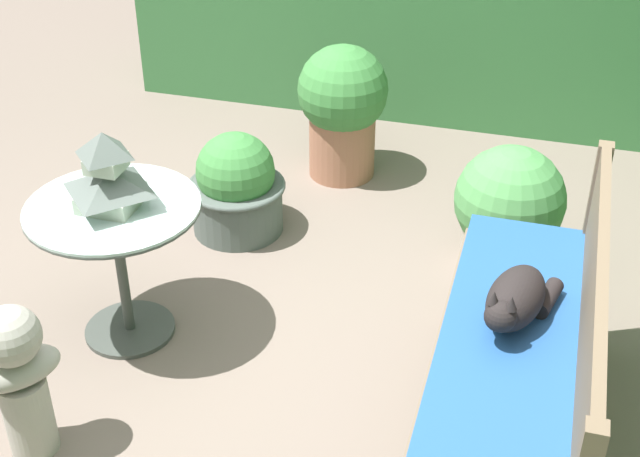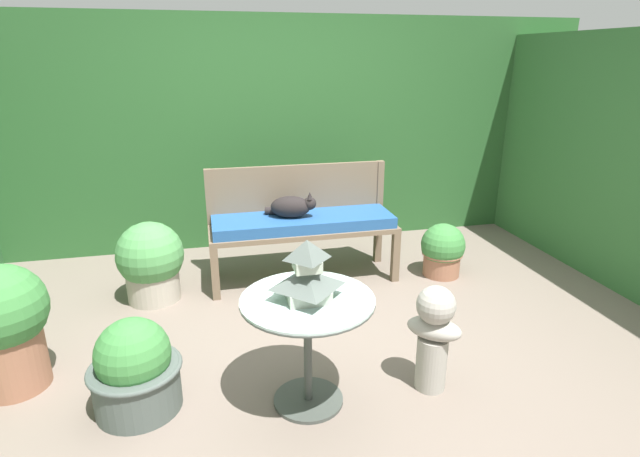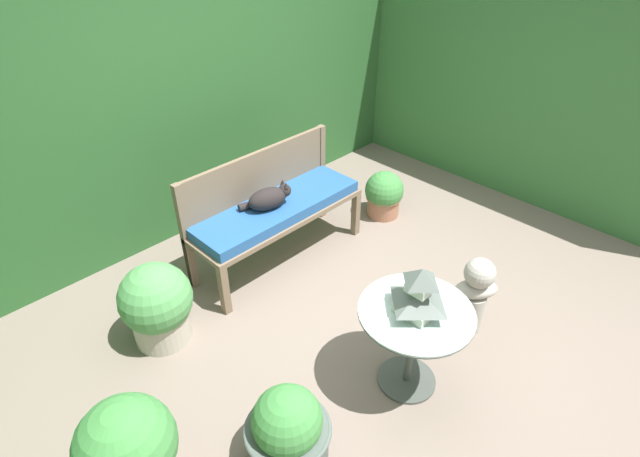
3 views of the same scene
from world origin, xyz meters
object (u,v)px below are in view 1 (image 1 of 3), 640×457
(cat, at_px, (516,300))
(garden_bust, at_px, (19,374))
(patio_table, at_px, (116,234))
(potted_plant_path_edge, at_px, (508,212))
(pagoda_birdhouse, at_px, (108,175))
(potted_plant_bench_right, at_px, (343,106))
(garden_bench, at_px, (508,357))
(potted_plant_patio_mid, at_px, (236,188))

(cat, xyz_separation_m, garden_bust, (0.50, -1.61, -0.29))
(patio_table, bearing_deg, potted_plant_path_edge, 121.82)
(pagoda_birdhouse, distance_m, potted_plant_bench_right, 1.72)
(garden_bench, bearing_deg, patio_table, -100.49)
(cat, height_order, pagoda_birdhouse, pagoda_birdhouse)
(patio_table, bearing_deg, garden_bust, -2.66)
(garden_bust, xyz_separation_m, potted_plant_bench_right, (-2.30, 0.55, 0.05))
(pagoda_birdhouse, bearing_deg, potted_plant_bench_right, 162.22)
(garden_bust, relative_size, potted_plant_path_edge, 1.01)
(garden_bust, bearing_deg, potted_plant_patio_mid, -147.30)
(cat, relative_size, potted_plant_path_edge, 0.65)
(cat, distance_m, pagoda_birdhouse, 1.60)
(potted_plant_patio_mid, bearing_deg, garden_bench, 50.09)
(patio_table, relative_size, potted_plant_bench_right, 0.93)
(potted_plant_path_edge, relative_size, potted_plant_bench_right, 0.84)
(cat, xyz_separation_m, potted_plant_bench_right, (-1.80, -1.07, -0.24))
(pagoda_birdhouse, distance_m, potted_plant_patio_mid, 1.05)
(potted_plant_path_edge, xyz_separation_m, potted_plant_bench_right, (-0.68, -0.96, 0.10))
(cat, relative_size, garden_bust, 0.64)
(potted_plant_patio_mid, bearing_deg, pagoda_birdhouse, -10.14)
(garden_bust, bearing_deg, patio_table, -143.08)
(patio_table, bearing_deg, potted_plant_patio_mid, 169.86)
(potted_plant_path_edge, bearing_deg, pagoda_birdhouse, -58.18)
(potted_plant_bench_right, bearing_deg, garden_bust, -13.33)
(garden_bench, xyz_separation_m, cat, (-0.09, -0.00, 0.17))
(garden_bust, xyz_separation_m, potted_plant_path_edge, (-1.62, 1.51, -0.04))
(potted_plant_bench_right, bearing_deg, potted_plant_patio_mid, -26.63)
(cat, xyz_separation_m, patio_table, (-0.20, -1.58, -0.15))
(cat, xyz_separation_m, pagoda_birdhouse, (-0.20, -1.58, 0.12))
(cat, relative_size, pagoda_birdhouse, 1.27)
(garden_bust, distance_m, potted_plant_path_edge, 2.21)
(patio_table, bearing_deg, cat, 82.73)
(garden_bench, bearing_deg, garden_bust, -75.74)
(pagoda_birdhouse, height_order, potted_plant_bench_right, pagoda_birdhouse)
(garden_bust, height_order, potted_plant_path_edge, garden_bust)
(patio_table, xyz_separation_m, potted_plant_path_edge, (-0.92, 1.48, -0.18))
(garden_bench, relative_size, patio_table, 2.20)
(patio_table, distance_m, potted_plant_path_edge, 1.75)
(pagoda_birdhouse, distance_m, potted_plant_path_edge, 1.79)
(patio_table, relative_size, garden_bust, 1.11)
(potted_plant_path_edge, bearing_deg, potted_plant_bench_right, -125.42)
(cat, distance_m, patio_table, 1.60)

